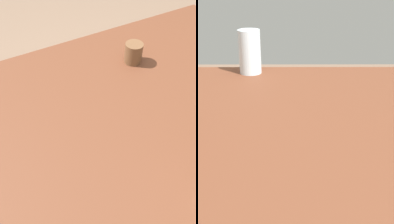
% 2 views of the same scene
% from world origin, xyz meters
% --- Properties ---
extents(ground_plane, '(6.00, 6.00, 0.00)m').
position_xyz_m(ground_plane, '(0.00, 0.00, 0.00)').
color(ground_plane, '#7A5F4C').
extents(table, '(1.23, 0.76, 0.74)m').
position_xyz_m(table, '(0.00, 0.00, 0.67)').
color(table, brown).
rests_on(table, ground_plane).
extents(sugar_jar, '(0.06, 0.06, 0.07)m').
position_xyz_m(sugar_jar, '(0.15, 0.17, 0.77)').
color(sugar_jar, brown).
rests_on(sugar_jar, table).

